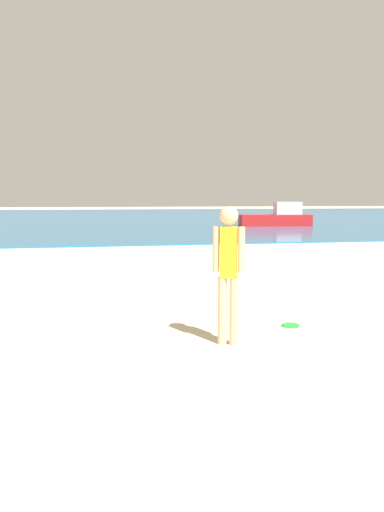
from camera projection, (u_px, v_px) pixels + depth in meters
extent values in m
plane|color=beige|center=(336.00, 483.00, 3.18)|extent=(200.00, 200.00, 0.00)
cube|color=#1E6B9E|center=(106.00, 217.00, 47.94)|extent=(160.00, 60.00, 0.06)
cylinder|color=#DDAD84|center=(234.00, 312.00, 6.14)|extent=(0.11, 0.11, 0.83)
cylinder|color=#DDAD84|center=(222.00, 311.00, 6.17)|extent=(0.11, 0.11, 0.83)
cube|color=yellow|center=(229.00, 252.00, 6.07)|extent=(0.22, 0.19, 0.62)
sphere|color=#DDAD84|center=(229.00, 216.00, 6.02)|extent=(0.22, 0.22, 0.22)
cylinder|color=#DDAD84|center=(241.00, 250.00, 6.03)|extent=(0.08, 0.08, 0.55)
cylinder|color=#DDAD84|center=(216.00, 249.00, 6.10)|extent=(0.08, 0.08, 0.55)
cylinder|color=green|center=(291.00, 325.00, 7.07)|extent=(0.25, 0.25, 0.03)
cube|color=red|center=(275.00, 220.00, 31.46)|extent=(4.54, 1.93, 0.70)
cube|color=silver|center=(288.00, 208.00, 31.43)|extent=(1.69, 1.17, 0.79)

